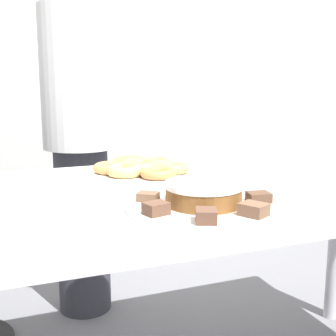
{
  "coord_description": "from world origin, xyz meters",
  "views": [
    {
      "loc": [
        -0.52,
        -1.16,
        1.05
      ],
      "look_at": [
        -0.07,
        -0.0,
        0.8
      ],
      "focal_mm": 50.0,
      "sensor_mm": 36.0,
      "label": 1
    }
  ],
  "objects": [
    {
      "name": "plate_cake",
      "position": [
        -0.06,
        -0.21,
        0.75
      ],
      "size": [
        0.36,
        0.36,
        0.01
      ],
      "color": "white",
      "rests_on": "table"
    },
    {
      "name": "lamington_6",
      "position": [
        -0.07,
        -0.07,
        0.77
      ],
      "size": [
        0.04,
        0.05,
        0.03
      ],
      "rotation": [
        0.0,
        0.0,
        7.89
      ],
      "color": "brown",
      "rests_on": "plate_cake"
    },
    {
      "name": "frosted_cake",
      "position": [
        -0.06,
        -0.21,
        0.78
      ],
      "size": [
        0.18,
        0.18,
        0.05
      ],
      "color": "brown",
      "rests_on": "plate_cake"
    },
    {
      "name": "lamington_5",
      "position": [
        0.04,
        -0.12,
        0.77
      ],
      "size": [
        0.06,
        0.06,
        0.03
      ],
      "rotation": [
        0.0,
        0.0,
        6.99
      ],
      "color": "#513828",
      "rests_on": "plate_cake"
    },
    {
      "name": "plate_donuts",
      "position": [
        -0.08,
        0.2,
        0.75
      ],
      "size": [
        0.35,
        0.35,
        0.01
      ],
      "color": "white",
      "rests_on": "table"
    },
    {
      "name": "donut_3",
      "position": [
        -0.14,
        0.16,
        0.77
      ],
      "size": [
        0.11,
        0.11,
        0.03
      ],
      "color": "#E5AD66",
      "rests_on": "plate_donuts"
    },
    {
      "name": "table",
      "position": [
        0.0,
        0.0,
        0.66
      ],
      "size": [
        1.81,
        0.84,
        0.74
      ],
      "color": "silver",
      "rests_on": "ground_plane"
    },
    {
      "name": "donut_6",
      "position": [
        -0.01,
        0.26,
        0.77
      ],
      "size": [
        0.11,
        0.11,
        0.03
      ],
      "color": "tan",
      "rests_on": "plate_donuts"
    },
    {
      "name": "lamington_2",
      "position": [
        -0.11,
        -0.33,
        0.77
      ],
      "size": [
        0.06,
        0.06,
        0.03
      ],
      "rotation": [
        0.0,
        0.0,
        4.3
      ],
      "color": "brown",
      "rests_on": "plate_cake"
    },
    {
      "name": "lamington_0",
      "position": [
        -0.17,
        -0.13,
        0.76
      ],
      "size": [
        0.06,
        0.06,
        0.02
      ],
      "rotation": [
        0.0,
        0.0,
        2.51
      ],
      "color": "brown",
      "rests_on": "plate_cake"
    },
    {
      "name": "wall_back",
      "position": [
        0.0,
        1.52,
        1.3
      ],
      "size": [
        8.0,
        0.05,
        2.6
      ],
      "color": "beige",
      "rests_on": "ground_plane"
    },
    {
      "name": "donut_2",
      "position": [
        -0.16,
        0.23,
        0.77
      ],
      "size": [
        0.12,
        0.12,
        0.03
      ],
      "color": "#D18E4C",
      "rests_on": "plate_donuts"
    },
    {
      "name": "lamington_3",
      "position": [
        0.0,
        -0.33,
        0.77
      ],
      "size": [
        0.07,
        0.07,
        0.03
      ],
      "rotation": [
        0.0,
        0.0,
        5.2
      ],
      "color": "brown",
      "rests_on": "plate_cake"
    },
    {
      "name": "lamington_4",
      "position": [
        0.07,
        -0.23,
        0.77
      ],
      "size": [
        0.06,
        0.05,
        0.02
      ],
      "rotation": [
        0.0,
        0.0,
        6.1
      ],
      "color": "#513828",
      "rests_on": "plate_cake"
    },
    {
      "name": "donut_4",
      "position": [
        -0.06,
        0.11,
        0.77
      ],
      "size": [
        0.11,
        0.11,
        0.03
      ],
      "color": "#C68447",
      "rests_on": "plate_donuts"
    },
    {
      "name": "person_standing",
      "position": [
        -0.15,
        0.84,
        0.8
      ],
      "size": [
        0.31,
        0.31,
        1.52
      ],
      "color": "#383842",
      "rests_on": "ground_plane"
    },
    {
      "name": "donut_5",
      "position": [
        0.01,
        0.16,
        0.77
      ],
      "size": [
        0.1,
        0.1,
        0.03
      ],
      "color": "tan",
      "rests_on": "plate_donuts"
    },
    {
      "name": "lamington_1",
      "position": [
        -0.19,
        -0.24,
        0.77
      ],
      "size": [
        0.06,
        0.05,
        0.03
      ],
      "rotation": [
        0.0,
        0.0,
        3.4
      ],
      "color": "brown",
      "rests_on": "plate_cake"
    },
    {
      "name": "donut_0",
      "position": [
        -0.08,
        0.2,
        0.77
      ],
      "size": [
        0.13,
        0.13,
        0.04
      ],
      "color": "tan",
      "rests_on": "plate_donuts"
    },
    {
      "name": "donut_1",
      "position": [
        -0.08,
        0.31,
        0.77
      ],
      "size": [
        0.12,
        0.12,
        0.03
      ],
      "color": "#C68447",
      "rests_on": "plate_donuts"
    }
  ]
}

